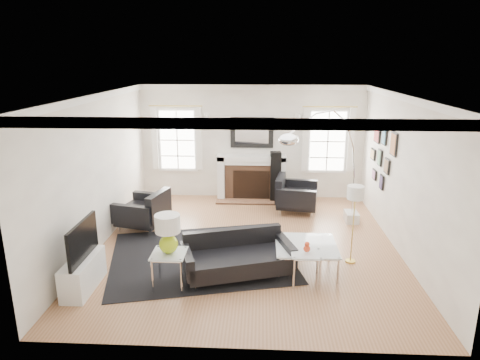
# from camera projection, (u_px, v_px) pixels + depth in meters

# --- Properties ---
(floor) EXTENTS (6.00, 6.00, 0.00)m
(floor) POSITION_uv_depth(u_px,v_px,m) (248.00, 245.00, 8.08)
(floor) COLOR #915D3C
(floor) RESTS_ON ground
(back_wall) EXTENTS (5.50, 0.04, 2.80)m
(back_wall) POSITION_uv_depth(u_px,v_px,m) (252.00, 142.00, 10.58)
(back_wall) COLOR white
(back_wall) RESTS_ON floor
(front_wall) EXTENTS (5.50, 0.04, 2.80)m
(front_wall) POSITION_uv_depth(u_px,v_px,m) (239.00, 243.00, 4.82)
(front_wall) COLOR white
(front_wall) RESTS_ON floor
(left_wall) EXTENTS (0.04, 6.00, 2.80)m
(left_wall) POSITION_uv_depth(u_px,v_px,m) (98.00, 172.00, 7.83)
(left_wall) COLOR white
(left_wall) RESTS_ON floor
(right_wall) EXTENTS (0.04, 6.00, 2.80)m
(right_wall) POSITION_uv_depth(u_px,v_px,m) (403.00, 176.00, 7.56)
(right_wall) COLOR white
(right_wall) RESTS_ON floor
(ceiling) EXTENTS (5.50, 6.00, 0.02)m
(ceiling) POSITION_uv_depth(u_px,v_px,m) (248.00, 95.00, 7.31)
(ceiling) COLOR white
(ceiling) RESTS_ON back_wall
(crown_molding) EXTENTS (5.50, 6.00, 0.12)m
(crown_molding) POSITION_uv_depth(u_px,v_px,m) (248.00, 98.00, 7.33)
(crown_molding) COLOR white
(crown_molding) RESTS_ON back_wall
(fireplace) EXTENTS (1.70, 0.69, 1.11)m
(fireplace) POSITION_uv_depth(u_px,v_px,m) (251.00, 178.00, 10.61)
(fireplace) COLOR white
(fireplace) RESTS_ON floor
(mantel_mirror) EXTENTS (1.05, 0.07, 0.75)m
(mantel_mirror) POSITION_uv_depth(u_px,v_px,m) (252.00, 133.00, 10.47)
(mantel_mirror) COLOR black
(mantel_mirror) RESTS_ON back_wall
(window_left) EXTENTS (1.24, 0.15, 1.62)m
(window_left) POSITION_uv_depth(u_px,v_px,m) (177.00, 140.00, 10.60)
(window_left) COLOR white
(window_left) RESTS_ON back_wall
(window_right) EXTENTS (1.24, 0.15, 1.62)m
(window_right) POSITION_uv_depth(u_px,v_px,m) (328.00, 141.00, 10.42)
(window_right) COLOR white
(window_right) RESTS_ON back_wall
(gallery_wall) EXTENTS (0.04, 1.73, 1.29)m
(gallery_wall) POSITION_uv_depth(u_px,v_px,m) (382.00, 153.00, 8.77)
(gallery_wall) COLOR black
(gallery_wall) RESTS_ON right_wall
(tv_unit) EXTENTS (0.35, 1.00, 1.09)m
(tv_unit) POSITION_uv_depth(u_px,v_px,m) (83.00, 269.00, 6.48)
(tv_unit) COLOR white
(tv_unit) RESTS_ON floor
(area_rug) EXTENTS (3.63, 3.24, 0.01)m
(area_rug) POSITION_uv_depth(u_px,v_px,m) (201.00, 256.00, 7.61)
(area_rug) COLOR black
(area_rug) RESTS_ON floor
(sofa) EXTENTS (1.90, 1.28, 0.57)m
(sofa) POSITION_uv_depth(u_px,v_px,m) (237.00, 257.00, 6.91)
(sofa) COLOR black
(sofa) RESTS_ON floor
(armchair_left) EXTENTS (1.09, 1.17, 0.67)m
(armchair_left) POSITION_uv_depth(u_px,v_px,m) (145.00, 211.00, 8.79)
(armchair_left) COLOR black
(armchair_left) RESTS_ON floor
(armchair_right) EXTENTS (1.04, 1.12, 0.68)m
(armchair_right) POSITION_uv_depth(u_px,v_px,m) (294.00, 196.00, 9.79)
(armchair_right) COLOR black
(armchair_right) RESTS_ON floor
(coffee_table) EXTENTS (1.00, 1.00, 0.44)m
(coffee_table) POSITION_uv_depth(u_px,v_px,m) (306.00, 246.00, 7.05)
(coffee_table) COLOR silver
(coffee_table) RESTS_ON floor
(side_table_left) EXTENTS (0.51, 0.51, 0.56)m
(side_table_left) POSITION_uv_depth(u_px,v_px,m) (169.00, 259.00, 6.50)
(side_table_left) COLOR silver
(side_table_left) RESTS_ON floor
(nesting_table) EXTENTS (0.48, 0.40, 0.52)m
(nesting_table) POSITION_uv_depth(u_px,v_px,m) (306.00, 260.00, 6.59)
(nesting_table) COLOR silver
(nesting_table) RESTS_ON floor
(gourd_lamp) EXTENTS (0.38, 0.38, 0.61)m
(gourd_lamp) POSITION_uv_depth(u_px,v_px,m) (168.00, 231.00, 6.38)
(gourd_lamp) COLOR #ACCD19
(gourd_lamp) RESTS_ON side_table_left
(orange_vase) EXTENTS (0.11, 0.11, 0.17)m
(orange_vase) POSITION_uv_depth(u_px,v_px,m) (307.00, 247.00, 6.53)
(orange_vase) COLOR red
(orange_vase) RESTS_ON nesting_table
(arc_floor_lamp) EXTENTS (1.80, 1.67, 2.55)m
(arc_floor_lamp) POSITION_uv_depth(u_px,v_px,m) (324.00, 166.00, 8.31)
(arc_floor_lamp) COLOR white
(arc_floor_lamp) RESTS_ON floor
(stick_floor_lamp) EXTENTS (0.28, 0.28, 1.37)m
(stick_floor_lamp) POSITION_uv_depth(u_px,v_px,m) (355.00, 197.00, 7.09)
(stick_floor_lamp) COLOR gold
(stick_floor_lamp) RESTS_ON floor
(speaker_tower) EXTENTS (0.27, 0.27, 1.24)m
(speaker_tower) POSITION_uv_depth(u_px,v_px,m) (275.00, 177.00, 10.43)
(speaker_tower) COLOR black
(speaker_tower) RESTS_ON floor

